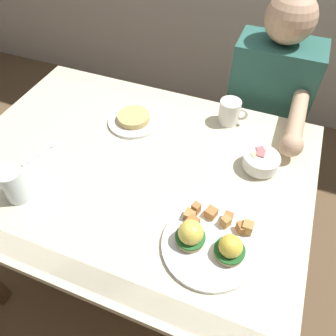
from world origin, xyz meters
TOP-DOWN VIEW (x-y plane):
  - ground_plane at (0.00, 0.00)m, footprint 6.00×6.00m
  - dining_table at (0.00, 0.00)m, footprint 1.20×0.90m
  - eggs_benedict_plate at (0.34, -0.20)m, footprint 0.27×0.27m
  - fruit_bowl at (0.41, 0.15)m, footprint 0.12×0.12m
  - coffee_mug at (0.25, 0.35)m, footprint 0.11×0.08m
  - fork at (-0.32, -0.06)m, footprint 0.06×0.15m
  - water_glass_near at (-0.27, -0.25)m, footprint 0.08×0.08m
  - side_plate at (-0.09, 0.21)m, footprint 0.20×0.20m
  - diner_person at (0.37, 0.60)m, footprint 0.34×0.54m

SIDE VIEW (x-z plane):
  - ground_plane at x=0.00m, z-range 0.00..0.00m
  - dining_table at x=0.00m, z-range 0.26..1.00m
  - diner_person at x=0.37m, z-range 0.08..1.22m
  - fork at x=-0.32m, z-range 0.74..0.74m
  - side_plate at x=-0.09m, z-range 0.74..0.77m
  - eggs_benedict_plate at x=0.34m, z-range 0.72..0.81m
  - fruit_bowl at x=0.41m, z-range 0.74..0.80m
  - water_glass_near at x=-0.27m, z-range 0.73..0.85m
  - coffee_mug at x=0.25m, z-range 0.74..0.84m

